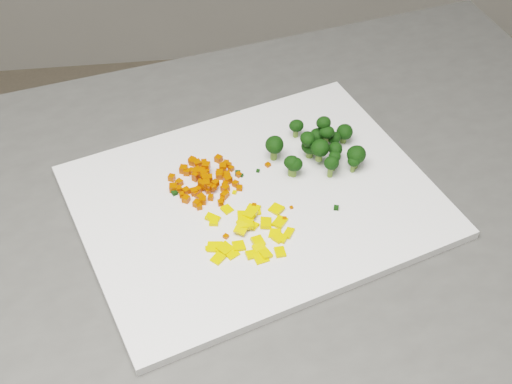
{
  "coord_description": "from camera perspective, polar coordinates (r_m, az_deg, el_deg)",
  "views": [
    {
      "loc": [
        -0.46,
        -0.26,
        1.52
      ],
      "look_at": [
        -0.39,
        0.34,
        0.92
      ],
      "focal_mm": 50.0,
      "sensor_mm": 36.0,
      "label": 1
    }
  ],
  "objects": [
    {
      "name": "broccoli_floret_7",
      "position": [
        0.88,
        2.8,
        2.06
      ],
      "size": [
        0.03,
        0.03,
        0.03
      ],
      "primitive_type": null,
      "color": "black",
      "rests_on": "broccoli_pile"
    },
    {
      "name": "pepper_chunk_7",
      "position": [
        0.83,
        0.79,
        -2.48
      ],
      "size": [
        0.02,
        0.02,
        0.01
      ],
      "primitive_type": "cube",
      "rotation": [
        0.09,
        0.14,
        1.43
      ],
      "color": "yellow",
      "rests_on": "pepper_pile"
    },
    {
      "name": "carrot_cube_47",
      "position": [
        0.91,
        -3.02,
        2.67
      ],
      "size": [
        0.01,
        0.01,
        0.01
      ],
      "primitive_type": "cube",
      "rotation": [
        0.0,
        0.0,
        0.85
      ],
      "color": "#C03802",
      "rests_on": "carrot_pile"
    },
    {
      "name": "carrot_cube_36",
      "position": [
        0.87,
        -2.4,
        -0.1
      ],
      "size": [
        0.01,
        0.01,
        0.01
      ],
      "primitive_type": "cube",
      "rotation": [
        0.0,
        0.0,
        0.36
      ],
      "color": "#C03802",
      "rests_on": "carrot_pile"
    },
    {
      "name": "carrot_cube_24",
      "position": [
        0.87,
        -4.6,
        0.22
      ],
      "size": [
        0.01,
        0.01,
        0.01
      ],
      "primitive_type": "cube",
      "rotation": [
        0.0,
        0.0,
        2.33
      ],
      "color": "#C03802",
      "rests_on": "carrot_pile"
    },
    {
      "name": "carrot_cube_20",
      "position": [
        0.88,
        -4.39,
        0.71
      ],
      "size": [
        0.01,
        0.01,
        0.01
      ],
      "primitive_type": "cube",
      "rotation": [
        0.0,
        0.0,
        2.92
      ],
      "color": "#C03802",
      "rests_on": "carrot_pile"
    },
    {
      "name": "carrot_cube_50",
      "position": [
        0.9,
        -2.66,
        1.82
      ],
      "size": [
        0.01,
        0.01,
        0.01
      ],
      "primitive_type": "cube",
      "rotation": [
        0.0,
        0.0,
        0.31
      ],
      "color": "#C03802",
      "rests_on": "carrot_pile"
    },
    {
      "name": "carrot_cube_61",
      "position": [
        0.91,
        -5.07,
        2.41
      ],
      "size": [
        0.01,
        0.01,
        0.01
      ],
      "primitive_type": "cube",
      "rotation": [
        0.0,
        0.0,
        2.61
      ],
      "color": "#C03802",
      "rests_on": "carrot_pile"
    },
    {
      "name": "carrot_cube_44",
      "position": [
        0.89,
        -1.4,
        1.39
      ],
      "size": [
        0.01,
        0.01,
        0.01
      ],
      "primitive_type": "cube",
      "rotation": [
        0.0,
        0.0,
        2.18
      ],
      "color": "#C03802",
      "rests_on": "carrot_pile"
    },
    {
      "name": "broccoli_floret_6",
      "position": [
        0.91,
        6.3,
        3.16
      ],
      "size": [
        0.02,
        0.02,
        0.03
      ],
      "primitive_type": null,
      "color": "black",
      "rests_on": "broccoli_pile"
    },
    {
      "name": "carrot_cube_66",
      "position": [
        0.85,
        -4.76,
        -0.92
      ],
      "size": [
        0.01,
        0.01,
        0.01
      ],
      "primitive_type": "cube",
      "rotation": [
        0.0,
        0.0,
        0.94
      ],
      "color": "#C03802",
      "rests_on": "carrot_pile"
    },
    {
      "name": "carrot_cube_12",
      "position": [
        0.9,
        -2.65,
        2.12
      ],
      "size": [
        0.01,
        0.01,
        0.01
      ],
      "primitive_type": "cube",
      "rotation": [
        0.0,
        0.0,
        0.57
      ],
      "color": "#C03802",
      "rests_on": "carrot_pile"
    },
    {
      "name": "broccoli_floret_16",
      "position": [
        0.93,
        4.9,
        4.27
      ],
      "size": [
        0.03,
        0.03,
        0.03
      ],
      "primitive_type": null,
      "color": "black",
      "rests_on": "broccoli_pile"
    },
    {
      "name": "pepper_chunk_17",
      "position": [
        0.84,
        -0.94,
        -1.88
      ],
      "size": [
        0.02,
        0.01,
        0.01
      ],
      "primitive_type": "cube",
      "rotation": [
        -0.02,
        -0.11,
        3.09
      ],
      "color": "yellow",
      "rests_on": "pepper_pile"
    },
    {
      "name": "pepper_chunk_9",
      "position": [
        0.84,
        -3.48,
        -2.09
      ],
      "size": [
        0.02,
        0.02,
        0.01
      ],
      "primitive_type": "cube",
      "rotation": [
        0.04,
        -0.15,
        2.62
      ],
      "color": "yellow",
      "rests_on": "pepper_pile"
    },
    {
      "name": "pepper_chunk_25",
      "position": [
        0.81,
        0.25,
        -4.49
      ],
      "size": [
        0.02,
        0.01,
        0.01
      ],
      "primitive_type": "cube",
      "rotation": [
        0.14,
        -0.0,
        0.33
      ],
      "color": "yellow",
      "rests_on": "pepper_pile"
    },
    {
      "name": "carrot_cube_32",
      "position": [
        0.88,
        -1.65,
        0.66
      ],
      "size": [
        0.01,
        0.01,
        0.01
      ],
      "primitive_type": "cube",
      "rotation": [
        0.0,
        0.0,
        0.92
      ],
      "color": "#C03802",
      "rests_on": "carrot_pile"
    },
    {
      "name": "carrot_cube_35",
      "position": [
        0.91,
        -4.18,
        2.37
      ],
      "size": [
        0.01,
        0.01,
        0.01
      ],
      "primitive_type": "cube",
      "rotation": [
        0.0,
        0.0,
        3.13
      ],
      "color": "#C03802",
      "rests_on": "carrot_pile"
    },
    {
      "name": "carrot_cube_51",
      "position": [
        0.9,
        -5.12,
        1.67
      ],
      "size": [
        0.01,
        0.01,
        0.01
      ],
      "primitive_type": "cube",
      "rotation": [
        0.0,
        0.0,
        2.84
      ],
      "color": "#C03802",
      "rests_on": "carrot_pile"
    },
    {
      "name": "pepper_chunk_14",
      "position": [
        0.82,
        1.99,
        -3.73
      ],
      "size": [
        0.02,
        0.02,
        0.01
      ],
      "primitive_type": "cube",
      "rotation": [
        -0.05,
        0.11,
        2.55
      ],
      "color": "yellow",
      "rests_on": "pepper_pile"
    },
    {
      "name": "pepper_chunk_22",
      "position": [
        0.83,
        -0.47,
        -1.77
      ],
      "size": [
        0.02,
        0.02,
        0.01
      ],
      "primitive_type": "cube",
      "rotation": [
        -0.12,
        0.07,
        0.95
      ],
      "color": "yellow",
      "rests_on": "pepper_pile"
    },
    {
      "name": "stray_bit_9",
      "position": [
        0.85,
        6.44,
        -1.26
      ],
      "size": [
        0.01,
        0.01,
        0.0
      ],
      "primitive_type": "cube",
      "rotation": [
        0.0,
        0.0,
        2.86
      ],
      "color": "black",
      "rests_on": "cutting_board"
    },
    {
      "name": "carrot_cube_48",
      "position": [
        0.89,
        -2.34,
        1.35
      ],
      "size": [
        0.01,
        0.01,
        0.01
      ],
      "primitive_type": "cube",
      "rotation": [
        0.0,
        0.0,
        1.78
      ],
      "color": "#C03802",
      "rests_on": "carrot_pile"
    },
    {
      "name": "pepper_chunk_21",
      "position": [
        0.82,
        -0.75,
        -2.65
      ],
      "size": [
        0.02,
        0.01,
        0.01
      ],
      "primitive_type": "cube",
      "rotation": [
        -0.03,
        0.08,
        1.59
      ],
      "color": "yellow",
      "rests_on": "pepper_pile"
    },
    {
      "name": "broccoli_floret_10",
      "position": [
        0.89,
        5.08,
        3.27
      ],
      "size": [
        0.03,
        0.03,
        0.03
      ],
      "primitive_type": null,
      "color": "black",
      "rests_on": "broccoli_pile"
    },
    {
      "name": "carrot_cube_2",
      "position": [
        0.85,
        -2.85,
        -0.87
      ],
      "size": [
        0.01,
        0.01,
        0.01
      ],
      "primitive_type": "cube",
      "rotation": [
        0.0,
        0.0,
        1.66
      ],
      "color": "#C03802",
      "rests_on": "carrot_pile"
    },
    {
      "name": "pepper_chunk_5",
      "position": [
        0.83,
        -0.89,
        -2.36
      ],
      "size": [
        0.02,
        0.02,
        0.01
      ],
      "primitive_type": "cube",
      "rotation": [
        0.05,
        -0.06,
        2.51
      ],
      "color": "yellow",
      "rests_on": "pepper_pile"
    },
    {
      "name": "broccoli_floret_1",
      "position": [
        0.89,
        5.99,
        1.97
      ],
      "size": [
        0.03,
        0.03,
        0.03
      ],
      "primitive_type": null,
      "color": "black",
      "rests_on": "broccoli_pile"
    },
    {
      "name": "carrot_cube_45",
      "position": [
        0.9,
        -4.72,
        2.26
      ],
      "size": [
        0.01,
        0.01,
        0.01
      ],
      "primitive_type": "cube",
      "rotation": [
        0.0,
        0.0,
        0.3
      ],
      "color": "#C03802",
      "rests_on": "carrot_pile"
    },
    {
      "name": "carrot_cube_18",
      "position": [
        0.88,
        -2.28,
        1.0
      ],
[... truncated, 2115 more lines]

